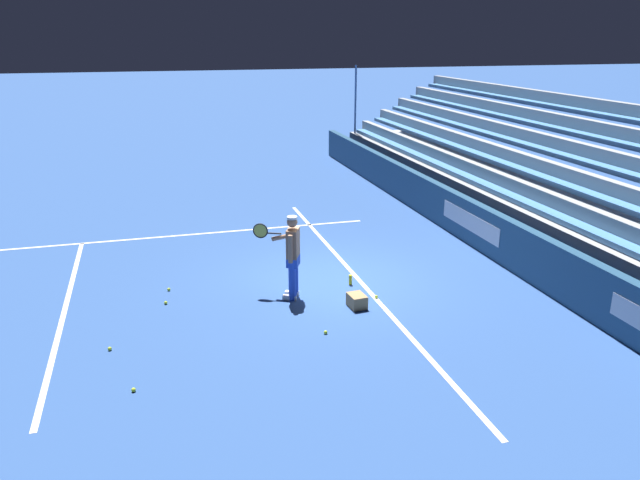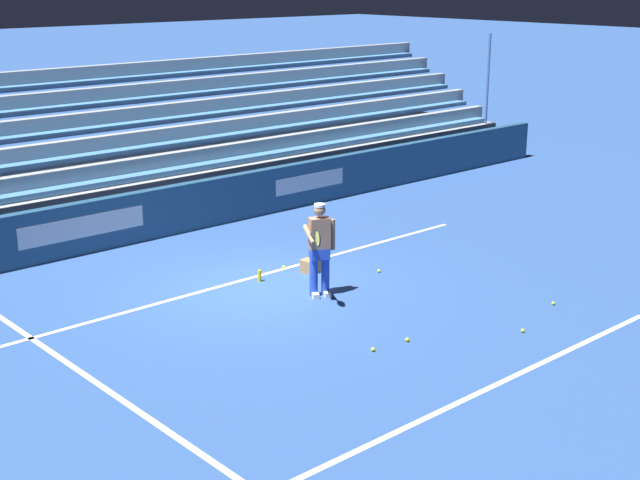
{
  "view_description": "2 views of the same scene",
  "coord_description": "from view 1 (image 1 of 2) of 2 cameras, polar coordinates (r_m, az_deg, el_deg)",
  "views": [
    {
      "loc": [
        -11.99,
        3.71,
        5.11
      ],
      "look_at": [
        -1.15,
        0.67,
        1.35
      ],
      "focal_mm": 35.0,
      "sensor_mm": 36.0,
      "label": 1
    },
    {
      "loc": [
        9.42,
        12.44,
        5.63
      ],
      "look_at": [
        -0.08,
        1.76,
        1.32
      ],
      "focal_mm": 50.0,
      "sensor_mm": 36.0,
      "label": 2
    }
  ],
  "objects": [
    {
      "name": "tennis_ball_toward_net",
      "position": [
        11.22,
        0.51,
        -8.43
      ],
      "size": [
        0.07,
        0.07,
        0.07
      ],
      "primitive_type": "sphere",
      "color": "#CCE533",
      "rests_on": "ground"
    },
    {
      "name": "tennis_ball_by_box",
      "position": [
        11.26,
        -18.67,
        -9.4
      ],
      "size": [
        0.07,
        0.07,
        0.07
      ],
      "primitive_type": "sphere",
      "color": "#CCE533",
      "rests_on": "ground"
    },
    {
      "name": "ground_plane",
      "position": [
        13.55,
        1.41,
        -3.7
      ],
      "size": [
        160.0,
        160.0,
        0.0
      ],
      "primitive_type": "plane",
      "color": "#2D5193"
    },
    {
      "name": "tennis_ball_far_left",
      "position": [
        12.75,
        -13.92,
        -5.59
      ],
      "size": [
        0.07,
        0.07,
        0.07
      ],
      "primitive_type": "sphere",
      "color": "#CCE533",
      "rests_on": "ground"
    },
    {
      "name": "court_baseline_white",
      "position": [
        13.7,
        3.41,
        -3.47
      ],
      "size": [
        12.0,
        0.1,
        0.01
      ],
      "primitive_type": "cube",
      "color": "white",
      "rests_on": "ground"
    },
    {
      "name": "court_service_line_white",
      "position": [
        13.16,
        -22.29,
        -5.85
      ],
      "size": [
        8.22,
        0.1,
        0.01
      ],
      "primitive_type": "cube",
      "color": "white",
      "rests_on": "ground"
    },
    {
      "name": "ball_box_cardboard",
      "position": [
        12.24,
        3.4,
        -5.57
      ],
      "size": [
        0.43,
        0.34,
        0.26
      ],
      "primitive_type": "cube",
      "rotation": [
        0.0,
        0.0,
        0.09
      ],
      "color": "#A87F51",
      "rests_on": "ground"
    },
    {
      "name": "tennis_ball_far_right",
      "position": [
        12.7,
        5.17,
        -5.18
      ],
      "size": [
        0.07,
        0.07,
        0.07
      ],
      "primitive_type": "sphere",
      "color": "#CCE533",
      "rests_on": "ground"
    },
    {
      "name": "tennis_ball_midcourt",
      "position": [
        9.98,
        -16.68,
        -12.99
      ],
      "size": [
        0.07,
        0.07,
        0.07
      ],
      "primitive_type": "sphere",
      "color": "#CCE533",
      "rests_on": "ground"
    },
    {
      "name": "back_wall_sponsor_board",
      "position": [
        15.0,
        16.45,
        -0.02
      ],
      "size": [
        27.79,
        0.25,
        1.1
      ],
      "color": "navy",
      "rests_on": "ground"
    },
    {
      "name": "tennis_ball_near_player",
      "position": [
        13.37,
        -13.66,
        -4.41
      ],
      "size": [
        0.07,
        0.07,
        0.07
      ],
      "primitive_type": "sphere",
      "color": "#CCE533",
      "rests_on": "ground"
    },
    {
      "name": "tennis_player",
      "position": [
        12.37,
        -2.59,
        -1.48
      ],
      "size": [
        0.87,
        0.9,
        1.71
      ],
      "color": "blue",
      "rests_on": "ground"
    },
    {
      "name": "water_bottle",
      "position": [
        13.29,
        2.8,
        -3.66
      ],
      "size": [
        0.07,
        0.07,
        0.22
      ],
      "primitive_type": "cylinder",
      "color": "yellow",
      "rests_on": "ground"
    },
    {
      "name": "court_sideline_white",
      "position": [
        16.89,
        -15.9,
        0.14
      ],
      "size": [
        0.1,
        12.0,
        0.01
      ],
      "primitive_type": "cube",
      "color": "white",
      "rests_on": "ground"
    },
    {
      "name": "bleacher_stand",
      "position": [
        16.45,
        24.34,
        1.58
      ],
      "size": [
        26.4,
        4.0,
        3.85
      ],
      "color": "#9EA3A8",
      "rests_on": "ground"
    }
  ]
}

